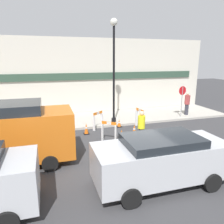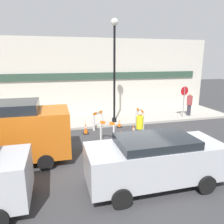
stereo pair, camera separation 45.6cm
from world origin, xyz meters
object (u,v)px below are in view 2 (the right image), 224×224
at_px(streetlamp_post, 114,59).
at_px(person_worker, 140,126).
at_px(parked_car_1, 155,158).
at_px(person_pedestrian, 189,104).
at_px(work_van, 2,131).
at_px(stop_sign, 184,97).

xyz_separation_m(streetlamp_post, person_worker, (0.31, -3.51, -3.17)).
relative_size(person_worker, parked_car_1, 0.37).
bearing_deg(streetlamp_post, parked_car_1, -94.71).
relative_size(person_pedestrian, parked_car_1, 0.36).
xyz_separation_m(person_pedestrian, work_van, (-11.13, -4.33, 0.35)).
bearing_deg(person_worker, person_pedestrian, -72.04).
relative_size(stop_sign, work_van, 0.41).
xyz_separation_m(stop_sign, parked_car_1, (-5.43, -6.92, -0.61)).
bearing_deg(parked_car_1, streetlamp_post, 85.29).
relative_size(parked_car_1, work_van, 0.86).
height_order(person_worker, work_van, work_van).
xyz_separation_m(stop_sign, person_worker, (-4.54, -3.42, -0.68)).
bearing_deg(stop_sign, work_van, 12.65).
bearing_deg(stop_sign, streetlamp_post, -9.40).
height_order(person_pedestrian, work_van, work_van).
distance_m(stop_sign, parked_car_1, 8.82).
bearing_deg(person_pedestrian, parked_car_1, 79.26).
bearing_deg(streetlamp_post, work_van, -143.78).
height_order(streetlamp_post, person_pedestrian, streetlamp_post).
bearing_deg(work_van, streetlamp_post, 36.22).
relative_size(person_worker, work_van, 0.32).
xyz_separation_m(parked_car_1, work_van, (-5.03, 2.90, 0.39)).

